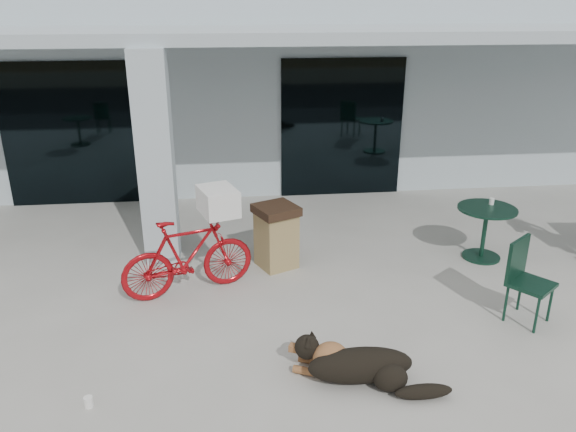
{
  "coord_description": "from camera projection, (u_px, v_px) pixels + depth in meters",
  "views": [
    {
      "loc": [
        -0.48,
        -5.74,
        3.74
      ],
      "look_at": [
        0.31,
        1.26,
        1.0
      ],
      "focal_mm": 35.0,
      "sensor_mm": 36.0,
      "label": 1
    }
  ],
  "objects": [
    {
      "name": "ground",
      "position": [
        274.0,
        333.0,
        6.72
      ],
      "size": [
        80.0,
        80.0,
        0.0
      ],
      "primitive_type": "plane",
      "color": "#A9A79F",
      "rests_on": "ground"
    },
    {
      "name": "building",
      "position": [
        242.0,
        63.0,
        13.78
      ],
      "size": [
        22.0,
        7.0,
        4.5
      ],
      "primitive_type": "cube",
      "color": "#A7B4BD",
      "rests_on": "ground"
    },
    {
      "name": "storefront_glass_left",
      "position": [
        80.0,
        135.0,
        10.5
      ],
      "size": [
        2.8,
        0.06,
        2.7
      ],
      "primitive_type": "cube",
      "color": "black",
      "rests_on": "ground"
    },
    {
      "name": "storefront_glass_right",
      "position": [
        342.0,
        128.0,
        11.03
      ],
      "size": [
        2.4,
        0.06,
        2.7
      ],
      "primitive_type": "cube",
      "color": "black",
      "rests_on": "ground"
    },
    {
      "name": "column",
      "position": [
        156.0,
        159.0,
        8.12
      ],
      "size": [
        0.5,
        0.5,
        3.12
      ],
      "primitive_type": "cube",
      "color": "#A7B4BD",
      "rests_on": "ground"
    },
    {
      "name": "overhang",
      "position": [
        252.0,
        34.0,
        8.89
      ],
      "size": [
        22.0,
        2.8,
        0.18
      ],
      "primitive_type": "cube",
      "color": "#A7B4BD",
      "rests_on": "column"
    },
    {
      "name": "bicycle",
      "position": [
        188.0,
        256.0,
        7.45
      ],
      "size": [
        1.86,
        1.05,
        1.08
      ],
      "primitive_type": "imported",
      "rotation": [
        0.0,
        0.0,
        1.89
      ],
      "color": "#A30D13",
      "rests_on": "ground"
    },
    {
      "name": "laundry_basket",
      "position": [
        218.0,
        201.0,
        7.37
      ],
      "size": [
        0.6,
        0.7,
        0.35
      ],
      "primitive_type": "cube",
      "rotation": [
        0.0,
        0.0,
        1.89
      ],
      "color": "white",
      "rests_on": "bicycle"
    },
    {
      "name": "dog",
      "position": [
        360.0,
        363.0,
        5.8
      ],
      "size": [
        1.34,
        0.92,
        0.42
      ],
      "primitive_type": null,
      "rotation": [
        0.0,
        0.0,
        -0.43
      ],
      "color": "black",
      "rests_on": "ground"
    },
    {
      "name": "cup_near_dog",
      "position": [
        89.0,
        402.0,
        5.48
      ],
      "size": [
        0.11,
        0.11,
        0.11
      ],
      "primitive_type": "cylinder",
      "rotation": [
        0.0,
        0.0,
        -0.37
      ],
      "color": "white",
      "rests_on": "ground"
    },
    {
      "name": "cafe_table_far",
      "position": [
        484.0,
        233.0,
        8.52
      ],
      "size": [
        1.07,
        1.07,
        0.82
      ],
      "primitive_type": null,
      "rotation": [
        0.0,
        0.0,
        0.26
      ],
      "color": "#133627",
      "rests_on": "ground"
    },
    {
      "name": "cafe_chair_far_a",
      "position": [
        531.0,
        283.0,
        6.78
      ],
      "size": [
        0.69,
        0.7,
        1.05
      ],
      "primitive_type": null,
      "rotation": [
        0.0,
        0.0,
        0.66
      ],
      "color": "#133627",
      "rests_on": "ground"
    },
    {
      "name": "cup_on_table",
      "position": [
        492.0,
        201.0,
        8.49
      ],
      "size": [
        0.09,
        0.09,
        0.1
      ],
      "primitive_type": "cylinder",
      "rotation": [
        0.0,
        0.0,
        0.26
      ],
      "color": "white",
      "rests_on": "cafe_table_far"
    },
    {
      "name": "trash_receptacle",
      "position": [
        276.0,
        236.0,
        8.23
      ],
      "size": [
        0.74,
        0.74,
        0.95
      ],
      "primitive_type": null,
      "rotation": [
        0.0,
        0.0,
        0.43
      ],
      "color": "olive",
      "rests_on": "ground"
    }
  ]
}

